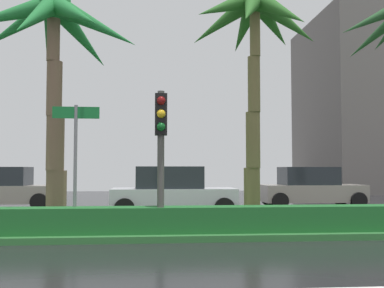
{
  "coord_description": "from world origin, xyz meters",
  "views": [
    {
      "loc": [
        3.04,
        -4.06,
        1.63
      ],
      "look_at": [
        4.43,
        11.77,
        2.51
      ],
      "focal_mm": 42.46,
      "sensor_mm": 36.0,
      "label": 1
    }
  ],
  "objects": [
    {
      "name": "ground_plane",
      "position": [
        0.0,
        9.0,
        -0.05
      ],
      "size": [
        90.0,
        42.0,
        0.1
      ],
      "primitive_type": "cube",
      "color": "black"
    },
    {
      "name": "median_strip",
      "position": [
        0.0,
        8.0,
        0.07
      ],
      "size": [
        85.5,
        4.0,
        0.15
      ],
      "primitive_type": "cube",
      "color": "#2D6B33",
      "rests_on": "ground_plane"
    },
    {
      "name": "median_hedge",
      "position": [
        0.0,
        6.6,
        0.45
      ],
      "size": [
        76.5,
        0.7,
        0.6
      ],
      "color": "#1E6028",
      "rests_on": "median_strip"
    },
    {
      "name": "palm_tree_centre_left",
      "position": [
        0.39,
        8.07,
        5.07
      ],
      "size": [
        4.7,
        4.55,
        6.32
      ],
      "color": "brown",
      "rests_on": "median_strip"
    },
    {
      "name": "palm_tree_centre",
      "position": [
        5.8,
        7.94,
        5.44
      ],
      "size": [
        3.84,
        3.86,
        6.61
      ],
      "color": "brown",
      "rests_on": "median_strip"
    },
    {
      "name": "traffic_signal_median_right",
      "position": [
        3.24,
        6.41,
        2.42
      ],
      "size": [
        0.28,
        0.43,
        3.29
      ],
      "color": "#4C4C47",
      "rests_on": "median_strip"
    },
    {
      "name": "street_name_sign",
      "position": [
        1.23,
        6.85,
        2.08
      ],
      "size": [
        1.1,
        0.08,
        3.0
      ],
      "color": "slate",
      "rests_on": "median_strip"
    },
    {
      "name": "car_in_traffic_second",
      "position": [
        -3.09,
        15.24,
        0.83
      ],
      "size": [
        4.3,
        2.02,
        1.72
      ],
      "color": "gray",
      "rests_on": "ground_plane"
    },
    {
      "name": "car_in_traffic_third",
      "position": [
        3.74,
        11.87,
        0.83
      ],
      "size": [
        4.3,
        2.02,
        1.72
      ],
      "color": "silver",
      "rests_on": "ground_plane"
    },
    {
      "name": "car_in_traffic_fourth",
      "position": [
        9.81,
        14.9,
        0.83
      ],
      "size": [
        4.3,
        2.02,
        1.72
      ],
      "color": "gray",
      "rests_on": "ground_plane"
    }
  ]
}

